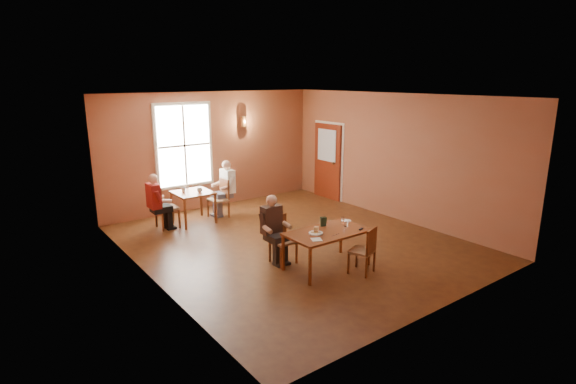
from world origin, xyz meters
TOP-DOWN VIEW (x-y plane):
  - ground at (0.00, 0.00)m, footprint 6.00×7.00m
  - wall_back at (0.00, 3.50)m, footprint 6.00×0.04m
  - wall_front at (0.00, -3.50)m, footprint 6.00×0.04m
  - wall_left at (-3.00, 0.00)m, footprint 0.04×7.00m
  - wall_right at (3.00, 0.00)m, footprint 0.04×7.00m
  - ceiling at (0.00, 0.00)m, footprint 6.00×7.00m
  - window at (-0.80, 3.45)m, footprint 1.36×0.10m
  - door at (2.94, 2.30)m, footprint 0.12×1.04m
  - wall_sconce at (0.90, 3.40)m, footprint 0.16×0.16m
  - main_table at (-0.29, -1.35)m, footprint 1.48×0.83m
  - chair_diner_main at (-0.79, -0.70)m, footprint 0.39×0.39m
  - diner_main at (-0.79, -0.73)m, footprint 0.49×0.49m
  - chair_empty at (0.06, -1.88)m, footprint 0.48×0.48m
  - plate_food at (-0.53, -1.32)m, footprint 0.30×0.30m
  - sandwich at (-0.50, -1.30)m, footprint 0.11×0.11m
  - goblet_a at (0.15, -1.29)m, footprint 0.09×0.09m
  - goblet_c at (0.02, -1.50)m, footprint 0.07×0.07m
  - menu_stand at (-0.16, -1.11)m, footprint 0.12×0.09m
  - knife at (-0.30, -1.59)m, footprint 0.19×0.04m
  - napkin at (-0.71, -1.56)m, footprint 0.23×0.23m
  - side_plate at (0.41, -1.13)m, footprint 0.22×0.22m
  - sunglasses at (0.27, -1.64)m, footprint 0.13×0.08m
  - second_table at (-1.07, 2.50)m, footprint 0.84×0.84m
  - chair_diner_white at (-0.42, 2.50)m, footprint 0.42×0.42m
  - diner_white at (-0.39, 2.50)m, footprint 0.53×0.53m
  - chair_diner_maroon at (-1.72, 2.50)m, footprint 0.43×0.43m
  - diner_maroon at (-1.75, 2.50)m, footprint 0.51×0.51m
  - cup_a at (-0.95, 2.38)m, footprint 0.12×0.12m
  - cup_b at (-1.23, 2.66)m, footprint 0.12×0.12m

SIDE VIEW (x-z plane):
  - ground at x=0.00m, z-range -0.01..0.01m
  - main_table at x=-0.29m, z-range 0.00..0.69m
  - second_table at x=-1.07m, z-range 0.00..0.74m
  - chair_empty at x=0.06m, z-range 0.00..0.85m
  - chair_diner_main at x=-0.79m, z-range 0.00..0.88m
  - chair_diner_white at x=-0.42m, z-range 0.00..0.94m
  - chair_diner_maroon at x=-1.72m, z-range 0.00..0.98m
  - diner_main at x=-0.79m, z-range 0.00..1.22m
  - diner_maroon at x=-1.75m, z-range 0.00..1.26m
  - diner_white at x=-0.39m, z-range 0.00..1.32m
  - knife at x=-0.30m, z-range 0.69..0.70m
  - napkin at x=-0.71m, z-range 0.69..0.70m
  - side_plate at x=0.41m, z-range 0.69..0.70m
  - sunglasses at x=0.27m, z-range 0.69..0.71m
  - plate_food at x=-0.53m, z-range 0.69..0.72m
  - sandwich at x=-0.50m, z-range 0.69..0.79m
  - goblet_c at x=0.02m, z-range 0.69..0.86m
  - goblet_a at x=0.15m, z-range 0.69..0.87m
  - menu_stand at x=-0.16m, z-range 0.69..0.87m
  - cup_a at x=-0.95m, z-range 0.74..0.84m
  - cup_b at x=-1.23m, z-range 0.74..0.84m
  - door at x=2.94m, z-range 0.00..2.10m
  - wall_back at x=0.00m, z-range 0.00..3.00m
  - wall_front at x=0.00m, z-range 0.00..3.00m
  - wall_left at x=-3.00m, z-range 0.00..3.00m
  - wall_right at x=3.00m, z-range 0.00..3.00m
  - window at x=-0.80m, z-range 0.72..2.68m
  - wall_sconce at x=0.90m, z-range 2.06..2.34m
  - ceiling at x=0.00m, z-range 2.98..3.02m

